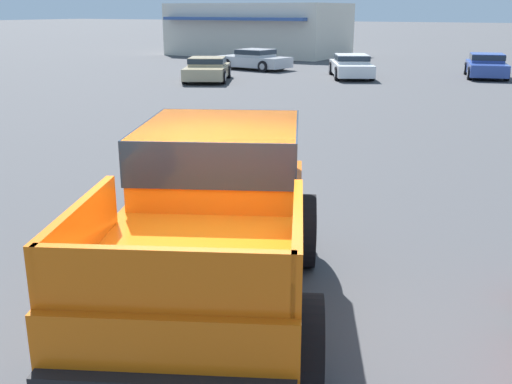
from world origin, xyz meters
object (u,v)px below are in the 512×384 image
Objects in this scene: orange_pickup_truck at (214,210)px; parked_car_blue at (486,65)px; parked_car_white at (351,66)px; parked_car_silver at (254,59)px; parked_car_tan at (207,69)px.

orange_pickup_truck is 26.62m from parked_car_blue.
parked_car_silver is (-6.16, 1.25, -0.01)m from parked_car_white.
parked_car_silver is at bearing -109.27° from parked_car_tan.
parked_car_silver is (-12.01, -2.02, -0.01)m from parked_car_blue.
parked_car_white is at bearing -93.38° from parked_car_silver.
orange_pickup_truck is 1.18× the size of parked_car_tan.
parked_car_tan is at bearing 98.90° from orange_pickup_truck.
orange_pickup_truck is 1.21× the size of parked_car_silver.
parked_car_tan is at bearing -167.03° from parked_car_white.
orange_pickup_truck is 22.44m from parked_car_tan.
parked_car_white and parked_car_silver have the same top height.
orange_pickup_truck is at bearing -143.78° from parked_car_silver.
parked_car_blue is 0.92× the size of parked_car_white.
parked_car_silver reaches higher than parked_car_tan.
parked_car_white is 1.11× the size of parked_car_silver.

